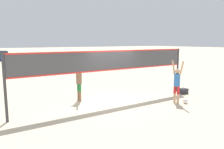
% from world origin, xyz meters
% --- Properties ---
extents(ground_plane, '(200.00, 200.00, 0.00)m').
position_xyz_m(ground_plane, '(0.00, 0.00, 0.00)').
color(ground_plane, beige).
extents(volleyball_net, '(8.98, 0.10, 2.44)m').
position_xyz_m(volleyball_net, '(0.00, 0.00, 1.83)').
color(volleyball_net, '#38383D').
rests_on(volleyball_net, ground_plane).
extents(player_spiker, '(0.28, 0.68, 1.98)m').
position_xyz_m(player_spiker, '(2.49, -1.64, 1.03)').
color(player_spiker, tan).
rests_on(player_spiker, ground_plane).
extents(player_blocker, '(0.28, 0.70, 2.08)m').
position_xyz_m(player_blocker, '(-1.11, 1.18, 1.09)').
color(player_blocker, '#8C664C').
rests_on(player_blocker, ground_plane).
extents(volleyball, '(0.23, 0.23, 0.23)m').
position_xyz_m(volleyball, '(2.80, -1.91, 0.11)').
color(volleyball, white).
rests_on(volleyball, ground_plane).
extents(gear_bag, '(0.44, 0.35, 0.29)m').
position_xyz_m(gear_bag, '(4.28, -0.60, 0.14)').
color(gear_bag, '#2D2D33').
rests_on(gear_bag, ground_plane).
extents(parked_car_mid, '(4.72, 2.35, 1.49)m').
position_xyz_m(parked_car_mid, '(-1.53, 27.89, 0.67)').
color(parked_car_mid, navy).
rests_on(parked_car_mid, ground_plane).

